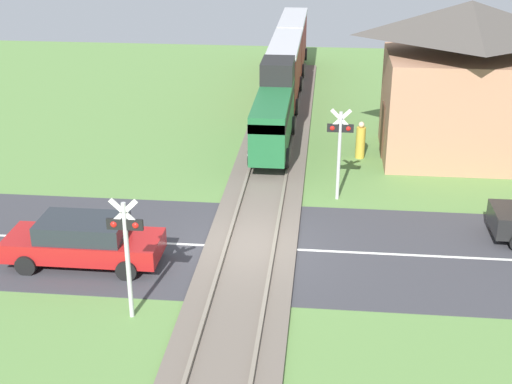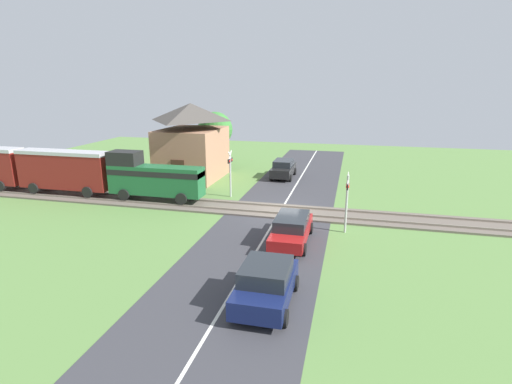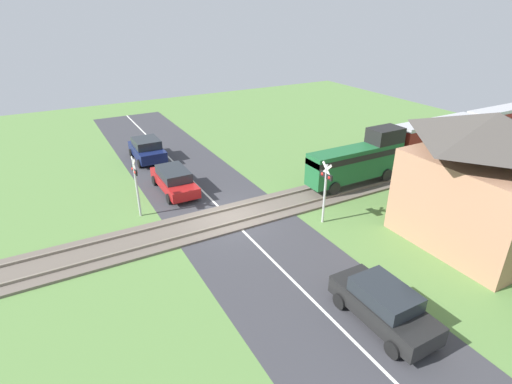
{
  "view_description": "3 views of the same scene",
  "coord_description": "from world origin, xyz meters",
  "px_view_note": "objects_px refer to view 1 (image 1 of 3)",
  "views": [
    {
      "loc": [
        2.12,
        -19.12,
        10.09
      ],
      "look_at": [
        0.0,
        1.54,
        1.2
      ],
      "focal_mm": 50.0,
      "sensor_mm": 36.0,
      "label": 1
    },
    {
      "loc": [
        -23.35,
        -4.17,
        7.77
      ],
      "look_at": [
        0.0,
        1.54,
        1.2
      ],
      "focal_mm": 28.0,
      "sensor_mm": 36.0,
      "label": 2
    },
    {
      "loc": [
        16.67,
        -7.66,
        10.28
      ],
      "look_at": [
        0.0,
        1.54,
        1.2
      ],
      "focal_mm": 28.0,
      "sensor_mm": 36.0,
      "label": 3
    }
  ],
  "objects_px": {
    "train": "(285,68)",
    "station_building": "(463,84)",
    "crossing_signal_east_approach": "(340,142)",
    "pedestrian_by_station": "(360,141)",
    "car_near_crossing": "(84,240)",
    "crossing_signal_west_approach": "(126,243)"
  },
  "relations": [
    {
      "from": "train",
      "to": "station_building",
      "type": "xyz_separation_m",
      "value": [
        7.39,
        -6.88,
        1.15
      ]
    },
    {
      "from": "train",
      "to": "pedestrian_by_station",
      "type": "xyz_separation_m",
      "value": [
        3.54,
        -7.4,
        -1.19
      ]
    },
    {
      "from": "crossing_signal_east_approach",
      "to": "pedestrian_by_station",
      "type": "height_order",
      "value": "crossing_signal_east_approach"
    },
    {
      "from": "crossing_signal_west_approach",
      "to": "pedestrian_by_station",
      "type": "xyz_separation_m",
      "value": [
        6.15,
        12.33,
        -1.41
      ]
    },
    {
      "from": "station_building",
      "to": "train",
      "type": "bearing_deg",
      "value": 137.06
    },
    {
      "from": "car_near_crossing",
      "to": "pedestrian_by_station",
      "type": "height_order",
      "value": "pedestrian_by_station"
    },
    {
      "from": "station_building",
      "to": "pedestrian_by_station",
      "type": "height_order",
      "value": "station_building"
    },
    {
      "from": "train",
      "to": "pedestrian_by_station",
      "type": "bearing_deg",
      "value": -64.47
    },
    {
      "from": "car_near_crossing",
      "to": "train",
      "type": "bearing_deg",
      "value": 74.72
    },
    {
      "from": "crossing_signal_west_approach",
      "to": "station_building",
      "type": "height_order",
      "value": "station_building"
    },
    {
      "from": "crossing_signal_west_approach",
      "to": "station_building",
      "type": "relative_size",
      "value": 0.52
    },
    {
      "from": "train",
      "to": "crossing_signal_west_approach",
      "type": "height_order",
      "value": "train"
    },
    {
      "from": "car_near_crossing",
      "to": "crossing_signal_east_approach",
      "type": "distance_m",
      "value": 9.22
    },
    {
      "from": "crossing_signal_west_approach",
      "to": "crossing_signal_east_approach",
      "type": "xyz_separation_m",
      "value": [
        5.23,
        8.06,
        0.0
      ]
    },
    {
      "from": "train",
      "to": "station_building",
      "type": "height_order",
      "value": "station_building"
    },
    {
      "from": "station_building",
      "to": "pedestrian_by_station",
      "type": "distance_m",
      "value": 4.54
    },
    {
      "from": "car_near_crossing",
      "to": "station_building",
      "type": "xyz_separation_m",
      "value": [
        12.07,
        10.27,
        2.29
      ]
    },
    {
      "from": "train",
      "to": "crossing_signal_east_approach",
      "type": "xyz_separation_m",
      "value": [
        2.62,
        -11.67,
        0.22
      ]
    },
    {
      "from": "crossing_signal_west_approach",
      "to": "crossing_signal_east_approach",
      "type": "height_order",
      "value": "same"
    },
    {
      "from": "train",
      "to": "station_building",
      "type": "relative_size",
      "value": 3.26
    },
    {
      "from": "crossing_signal_west_approach",
      "to": "station_building",
      "type": "distance_m",
      "value": 16.32
    },
    {
      "from": "station_building",
      "to": "crossing_signal_east_approach",
      "type": "bearing_deg",
      "value": -134.85
    }
  ]
}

